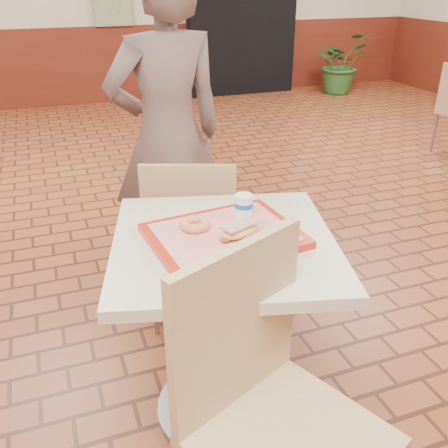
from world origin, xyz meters
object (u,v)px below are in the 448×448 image
object	(u,v)px
paper_cup	(244,205)
potted_plant	(340,63)
chair_main_back	(192,235)
ring_donut	(195,224)
customer	(168,137)
serving_tray	(224,236)
main_table	(224,302)
chair_main_front	(268,402)
long_john_donut	(239,231)

from	to	relation	value
paper_cup	potted_plant	distance (m)	6.28
chair_main_back	paper_cup	bearing A→B (deg)	116.06
ring_donut	potted_plant	distance (m)	6.42
customer	serving_tray	bearing A→B (deg)	80.07
serving_tray	customer	bearing A→B (deg)	86.14
ring_donut	paper_cup	size ratio (longest dim) A/B	1.28
ring_donut	paper_cup	world-z (taller)	paper_cup
chair_main_back	ring_donut	size ratio (longest dim) A/B	8.50
potted_plant	customer	bearing A→B (deg)	-131.53
paper_cup	main_table	bearing A→B (deg)	-140.28
serving_tray	paper_cup	size ratio (longest dim) A/B	5.98
chair_main_back	chair_main_front	bearing A→B (deg)	104.53
customer	chair_main_back	bearing A→B (deg)	82.17
customer	long_john_donut	xyz separation A→B (m)	(-0.03, -1.10, -0.01)
ring_donut	main_table	bearing A→B (deg)	-33.29
potted_plant	chair_main_back	bearing A→B (deg)	-128.81
chair_main_back	customer	distance (m)	0.57
paper_cup	potted_plant	world-z (taller)	paper_cup
serving_tray	potted_plant	xyz separation A→B (m)	(3.74, 5.19, -0.39)
customer	chair_main_front	bearing A→B (deg)	79.21
main_table	long_john_donut	world-z (taller)	long_john_donut
chair_main_back	paper_cup	size ratio (longest dim) A/B	10.86
long_john_donut	paper_cup	distance (m)	0.16
long_john_donut	paper_cup	xyz separation A→B (m)	(0.07, 0.14, 0.02)
ring_donut	long_john_donut	size ratio (longest dim) A/B	0.65
ring_donut	chair_main_back	bearing A→B (deg)	75.41
customer	long_john_donut	distance (m)	1.10
chair_main_back	potted_plant	distance (m)	5.88
serving_tray	long_john_donut	world-z (taller)	long_john_donut
main_table	serving_tray	world-z (taller)	serving_tray
ring_donut	paper_cup	distance (m)	0.20
customer	potted_plant	size ratio (longest dim) A/B	2.01
chair_main_back	potted_plant	bearing A→B (deg)	-108.43
paper_cup	customer	bearing A→B (deg)	92.30
serving_tray	chair_main_back	bearing A→B (deg)	84.64
main_table	chair_main_back	bearing A→B (deg)	84.64
chair_main_front	paper_cup	bearing A→B (deg)	50.69
main_table	ring_donut	world-z (taller)	ring_donut
main_table	long_john_donut	xyz separation A→B (m)	(0.04, -0.05, 0.32)
customer	serving_tray	size ratio (longest dim) A/B	3.48
serving_tray	paper_cup	world-z (taller)	paper_cup
customer	paper_cup	distance (m)	0.96
chair_main_front	potted_plant	xyz separation A→B (m)	(3.80, 5.71, -0.14)
serving_tray	potted_plant	world-z (taller)	potted_plant
long_john_donut	chair_main_front	bearing A→B (deg)	-101.45
paper_cup	chair_main_front	bearing A→B (deg)	-105.41
main_table	potted_plant	distance (m)	6.40
main_table	customer	world-z (taller)	customer
paper_cup	long_john_donut	bearing A→B (deg)	-117.26
ring_donut	long_john_donut	world-z (taller)	long_john_donut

